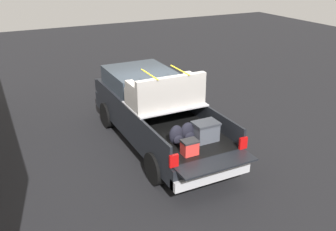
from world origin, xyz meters
name	(u,v)px	position (x,y,z in m)	size (l,w,h in m)	color
ground_plane	(159,144)	(0.00, 0.00, 0.00)	(40.00, 40.00, 0.00)	black
pickup_truck	(153,108)	(0.35, 0.00, 0.95)	(6.05, 2.06, 2.23)	black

